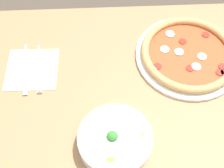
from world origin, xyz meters
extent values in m
cube|color=#99724C|center=(0.00, 0.00, 0.74)|extent=(1.16, 0.79, 0.03)
cylinder|color=olive|center=(0.51, -0.33, 0.36)|extent=(0.06, 0.06, 0.72)
cylinder|color=white|center=(-0.10, -0.14, 0.76)|extent=(0.35, 0.35, 0.01)
torus|color=tan|center=(-0.10, -0.14, 0.78)|extent=(0.32, 0.32, 0.03)
cylinder|color=#B74723|center=(-0.10, -0.14, 0.77)|extent=(0.29, 0.29, 0.01)
cylinder|color=maroon|center=(-0.20, -0.08, 0.77)|extent=(0.03, 0.03, 0.00)
cylinder|color=maroon|center=(-0.18, -0.22, 0.77)|extent=(0.03, 0.03, 0.00)
cylinder|color=maroon|center=(-0.09, -0.08, 0.77)|extent=(0.03, 0.03, 0.00)
cylinder|color=maroon|center=(-0.19, -0.06, 0.77)|extent=(0.03, 0.03, 0.00)
cylinder|color=maroon|center=(0.01, -0.09, 0.77)|extent=(0.03, 0.03, 0.00)
cylinder|color=maroon|center=(-0.09, -0.20, 0.77)|extent=(0.03, 0.03, 0.00)
ellipsoid|color=silver|center=(-0.02, -0.16, 0.77)|extent=(0.03, 0.03, 0.01)
ellipsoid|color=silver|center=(-0.07, -0.15, 0.77)|extent=(0.03, 0.03, 0.01)
ellipsoid|color=silver|center=(-0.05, -0.23, 0.77)|extent=(0.03, 0.03, 0.01)
ellipsoid|color=silver|center=(-0.12, -0.09, 0.77)|extent=(0.03, 0.03, 0.01)
ellipsoid|color=silver|center=(-0.14, -0.13, 0.77)|extent=(0.03, 0.03, 0.01)
cylinder|color=white|center=(0.16, 0.16, 0.78)|extent=(0.21, 0.21, 0.05)
torus|color=white|center=(0.16, 0.16, 0.80)|extent=(0.21, 0.21, 0.01)
ellipsoid|color=#998466|center=(0.09, 0.16, 0.80)|extent=(0.03, 0.04, 0.02)
ellipsoid|color=tan|center=(0.09, 0.17, 0.80)|extent=(0.03, 0.04, 0.02)
ellipsoid|color=tan|center=(0.24, 0.14, 0.80)|extent=(0.04, 0.04, 0.02)
ellipsoid|color=tan|center=(0.17, 0.13, 0.80)|extent=(0.04, 0.04, 0.02)
ellipsoid|color=tan|center=(0.21, 0.14, 0.80)|extent=(0.04, 0.03, 0.02)
sphere|color=#388433|center=(0.17, 0.16, 0.81)|extent=(0.03, 0.03, 0.03)
ellipsoid|color=yellow|center=(0.18, 0.22, 0.80)|extent=(0.04, 0.02, 0.02)
cube|color=white|center=(0.42, -0.11, 0.75)|extent=(0.17, 0.17, 0.00)
cube|color=silver|center=(0.40, -0.14, 0.76)|extent=(0.02, 0.14, 0.00)
cube|color=silver|center=(0.40, -0.05, 0.76)|extent=(0.01, 0.06, 0.00)
cube|color=silver|center=(0.39, -0.05, 0.76)|extent=(0.01, 0.06, 0.00)
cube|color=silver|center=(0.39, -0.05, 0.76)|extent=(0.01, 0.06, 0.00)
cube|color=silver|center=(0.38, -0.05, 0.76)|extent=(0.01, 0.06, 0.00)
cube|color=silver|center=(0.45, -0.18, 0.76)|extent=(0.02, 0.08, 0.01)
cube|color=silver|center=(0.44, -0.07, 0.76)|extent=(0.03, 0.12, 0.00)
camera|label=1|loc=(0.19, 0.50, 1.59)|focal=50.00mm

